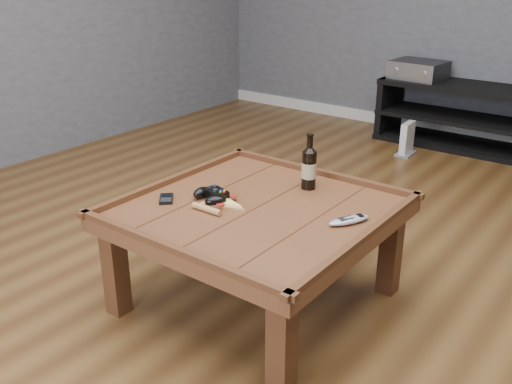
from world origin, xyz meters
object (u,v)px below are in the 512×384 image
Objects in this scene: media_console at (469,118)px; game_console at (407,140)px; remote_control at (349,220)px; game_controller at (211,195)px; pizza_slice at (219,204)px; smartphone at (166,199)px; coffee_table at (257,220)px; av_receiver at (418,70)px; beer_bottle at (309,167)px.

media_console reaches higher than game_console.
game_controller is at bearing -137.03° from remote_control.
smartphone is at bearing -157.64° from pizza_slice.
coffee_table reaches higher than game_console.
game_controller reaches higher than coffee_table.
pizza_slice and remote_control have the same top height.
remote_control is at bearing 17.86° from pizza_slice.
remote_control is 0.44× the size of av_receiver.
game_controller is at bearing 161.83° from pizza_slice.
beer_bottle is 2.49m from av_receiver.
coffee_table is at bearing -90.00° from media_console.
av_receiver is (-0.50, 2.44, 0.02)m from beer_bottle.
pizza_slice is 1.01× the size of game_console.
remote_control is 2.78m from av_receiver.
beer_bottle reaches higher than remote_control.
game_controller is 0.19m from smartphone.
media_console is 0.55m from av_receiver.
pizza_slice is (-0.13, -0.08, 0.07)m from coffee_table.
smartphone is (-0.16, -0.11, -0.02)m from game_controller.
av_receiver is at bearing 49.19° from smartphone.
coffee_table is 5.57× the size of game_controller.
media_console is 2.69m from remote_control.
media_console is at bearing 86.41° from pizza_slice.
coffee_table is at bearing -16.45° from smartphone.
av_receiver reaches higher than game_controller.
game_console is at bearing 108.77° from game_controller.
beer_bottle is at bearing 79.94° from coffee_table.
coffee_table is 9.21× the size of smartphone.
coffee_table is 4.07× the size of game_console.
av_receiver reaches higher than game_console.
av_receiver is (-0.10, 2.92, 0.11)m from smartphone.
game_controller reaches higher than pizza_slice.
remote_control is (0.73, 0.27, 0.01)m from smartphone.
game_controller is 0.73× the size of game_console.
av_receiver is (-0.45, 2.74, 0.18)m from coffee_table.
beer_bottle reaches higher than smartphone.
game_controller is (-0.20, -0.06, 0.08)m from coffee_table.
av_receiver is (-0.32, 2.83, 0.11)m from pizza_slice.
media_console is 0.56m from game_console.
game_controller reaches higher than remote_control.
beer_bottle is at bearing 71.88° from game_controller.
game_controller is at bearing -80.61° from av_receiver.
media_console is at bearing 4.85° from av_receiver.
av_receiver is (-0.45, -0.01, 0.32)m from media_console.
pizza_slice is 0.24m from smartphone.
game_console is (-0.17, 2.38, -0.34)m from pizza_slice.
media_console reaches higher than coffee_table.
game_controller is 0.73× the size of pizza_slice.
smartphone is at bearing -130.24° from beer_bottle.
game_controller is 2.39m from game_console.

